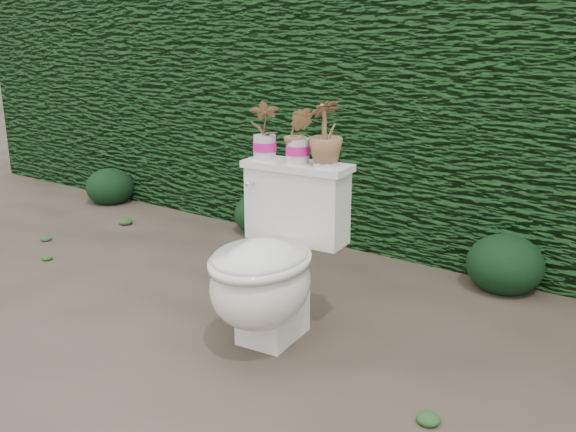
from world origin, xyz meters
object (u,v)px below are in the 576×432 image
Objects in this scene: potted_plant_left at (264,131)px; potted_plant_center at (298,137)px; potted_plant_right at (326,135)px; toilet at (270,266)px.

potted_plant_left is 0.18m from potted_plant_center.
potted_plant_left is 0.93× the size of potted_plant_right.
potted_plant_center is 0.14m from potted_plant_right.
potted_plant_left reaches higher than potted_plant_center.
potted_plant_center is (-0.02, 0.24, 0.54)m from toilet.
potted_plant_left is at bearing -64.77° from potted_plant_right.
toilet is 0.59m from potted_plant_center.
toilet is 0.62m from potted_plant_right.
toilet is 3.32× the size of potted_plant_center.
potted_plant_right is at bearing -19.59° from potted_plant_center.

